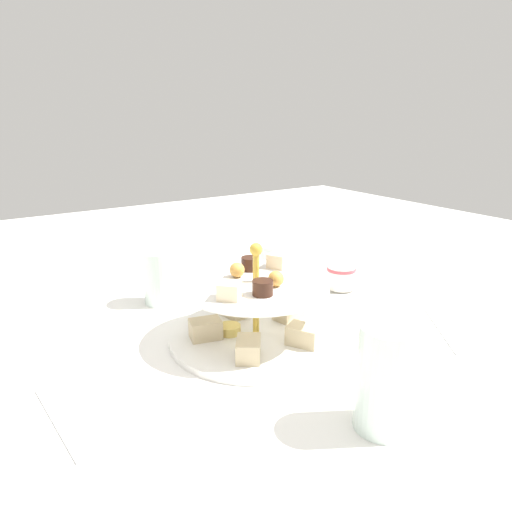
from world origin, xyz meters
name	(u,v)px	position (x,y,z in m)	size (l,w,h in m)	color
ground_plane	(256,339)	(0.00, 0.00, 0.00)	(2.40, 2.40, 0.00)	white
tiered_serving_stand	(256,314)	(0.00, 0.00, 0.04)	(0.28, 0.28, 0.16)	white
water_glass_tall_right	(383,379)	(0.00, 0.26, 0.06)	(0.07, 0.07, 0.13)	silver
water_glass_short_left	(272,264)	(-0.17, -0.20, 0.04)	(0.06, 0.06, 0.08)	silver
teacup_with_saucer	(341,279)	(-0.26, -0.09, 0.02)	(0.09, 0.09, 0.05)	white
butter_knife_left	(59,421)	(0.31, 0.05, 0.00)	(0.17, 0.01, 0.00)	silver
butter_knife_right	(443,330)	(-0.28, 0.15, 0.00)	(0.17, 0.01, 0.00)	silver
water_glass_mid_back	(160,278)	(0.07, -0.23, 0.05)	(0.06, 0.06, 0.10)	silver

